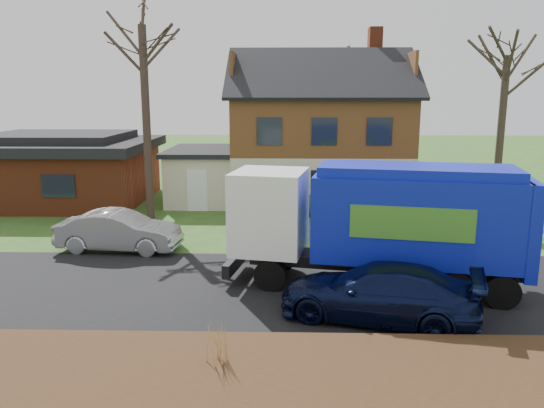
{
  "coord_description": "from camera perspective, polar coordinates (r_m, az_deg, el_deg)",
  "views": [
    {
      "loc": [
        0.17,
        -15.04,
        5.77
      ],
      "look_at": [
        -0.28,
        2.5,
        2.1
      ],
      "focal_mm": 35.0,
      "sensor_mm": 36.0,
      "label": 1
    }
  ],
  "objects": [
    {
      "name": "ranch_house",
      "position": [
        30.83,
        -21.86,
        3.6
      ],
      "size": [
        9.8,
        8.2,
        3.7
      ],
      "color": "brown",
      "rests_on": "ground"
    },
    {
      "name": "road",
      "position": [
        16.11,
        0.76,
        -9.13
      ],
      "size": [
        80.0,
        7.0,
        0.02
      ],
      "primitive_type": "cube",
      "color": "black",
      "rests_on": "ground"
    },
    {
      "name": "garbage_truck",
      "position": [
        16.0,
        11.78,
        -1.49
      ],
      "size": [
        9.0,
        3.9,
        3.74
      ],
      "rotation": [
        0.0,
        0.0,
        -0.19
      ],
      "color": "black",
      "rests_on": "ground"
    },
    {
      "name": "main_house",
      "position": [
        29.04,
        4.1,
        8.36
      ],
      "size": [
        12.95,
        8.95,
        9.26
      ],
      "color": "beige",
      "rests_on": "ground"
    },
    {
      "name": "mulch_verge",
      "position": [
        11.25,
        0.41,
        -18.15
      ],
      "size": [
        80.0,
        3.5,
        0.3
      ],
      "primitive_type": "cube",
      "color": "#321B10",
      "rests_on": "ground"
    },
    {
      "name": "grass_clump_mid",
      "position": [
        11.36,
        -6.12,
        -14.41
      ],
      "size": [
        0.33,
        0.27,
        0.92
      ],
      "color": "#B2864E",
      "rests_on": "mulch_verge"
    },
    {
      "name": "tree_back",
      "position": [
        37.84,
        9.01,
        16.07
      ],
      "size": [
        3.28,
        3.28,
        10.39
      ],
      "color": "#453B29",
      "rests_on": "ground"
    },
    {
      "name": "tree_front_east",
      "position": [
        26.58,
        24.23,
        17.0
      ],
      "size": [
        3.82,
        3.82,
        10.61
      ],
      "color": "#3A2F22",
      "rests_on": "ground"
    },
    {
      "name": "silver_sedan",
      "position": [
        20.54,
        -16.12,
        -2.81
      ],
      "size": [
        4.65,
        1.97,
        1.49
      ],
      "primitive_type": "imported",
      "rotation": [
        0.0,
        0.0,
        1.48
      ],
      "color": "#A0A2A7",
      "rests_on": "ground"
    },
    {
      "name": "navy_wagon",
      "position": [
        14.12,
        11.39,
        -9.31
      ],
      "size": [
        5.46,
        3.42,
        1.48
      ],
      "primitive_type": "imported",
      "rotation": [
        0.0,
        0.0,
        -1.86
      ],
      "color": "#0B1233",
      "rests_on": "ground"
    },
    {
      "name": "ground",
      "position": [
        16.11,
        0.76,
        -9.16
      ],
      "size": [
        120.0,
        120.0,
        0.0
      ],
      "primitive_type": "plane",
      "color": "#2C521B",
      "rests_on": "ground"
    }
  ]
}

